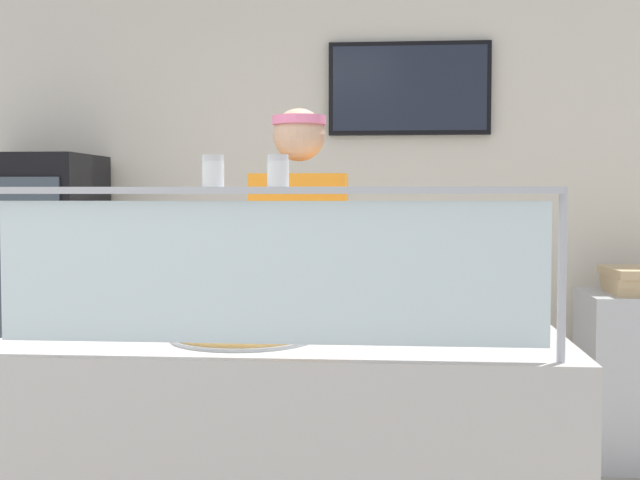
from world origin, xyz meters
The scene contains 8 objects.
shop_rear_unit centered at (0.93, 2.75, 1.36)m, with size 6.24×0.13×2.70m.
sneeze_guard centered at (0.92, 0.06, 1.25)m, with size 1.66×0.06×0.49m.
pizza_tray centered at (0.79, 0.35, 0.97)m, with size 0.46×0.46×0.04m.
pizza_server centered at (0.84, 0.33, 0.99)m, with size 0.07×0.28×0.01m, color #ADAFB7.
parmesan_shaker centered at (0.76, 0.06, 1.48)m, with size 0.06×0.06×0.09m.
pepper_flake_shaker centered at (0.95, 0.06, 1.48)m, with size 0.06×0.06×0.09m.
worker_figure centered at (0.90, 1.05, 1.01)m, with size 0.41×0.50×1.76m.
drink_fridge centered at (-0.76, 2.30, 0.82)m, with size 0.70×0.67×1.64m.
Camera 1 is at (1.27, -2.33, 1.41)m, focal length 47.79 mm.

